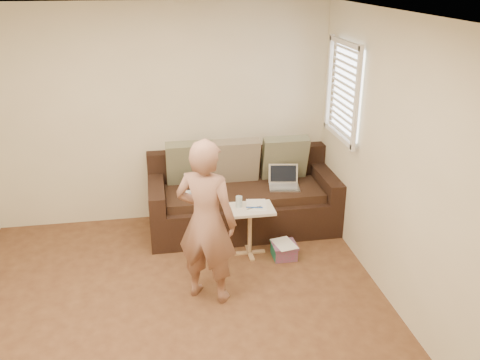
{
  "coord_description": "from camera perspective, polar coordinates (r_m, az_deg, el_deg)",
  "views": [
    {
      "loc": [
        -0.09,
        -3.69,
        2.93
      ],
      "look_at": [
        0.8,
        1.4,
        0.78
      ],
      "focal_mm": 38.45,
      "sensor_mm": 36.0,
      "label": 1
    }
  ],
  "objects": [
    {
      "name": "floor",
      "position": [
        4.72,
        -6.95,
        -16.03
      ],
      "size": [
        4.5,
        4.5,
        0.0
      ],
      "primitive_type": "plane",
      "color": "#4C2C1C",
      "rests_on": "ground"
    },
    {
      "name": "ceiling",
      "position": [
        3.71,
        -8.9,
        17.21
      ],
      "size": [
        4.5,
        4.5,
        0.0
      ],
      "primitive_type": "plane",
      "rotation": [
        3.14,
        0.0,
        0.0
      ],
      "color": "white",
      "rests_on": "wall_back"
    },
    {
      "name": "wall_back",
      "position": [
        6.16,
        -8.78,
        6.98
      ],
      "size": [
        4.0,
        0.0,
        4.0
      ],
      "primitive_type": "plane",
      "rotation": [
        1.57,
        0.0,
        0.0
      ],
      "color": "beige",
      "rests_on": "ground"
    },
    {
      "name": "wall_right",
      "position": [
        4.55,
        18.24,
        0.37
      ],
      "size": [
        0.0,
        4.5,
        4.5
      ],
      "primitive_type": "plane",
      "rotation": [
        1.57,
        0.0,
        -1.57
      ],
      "color": "beige",
      "rests_on": "ground"
    },
    {
      "name": "window_blinds",
      "position": [
        5.71,
        11.43,
        9.7
      ],
      "size": [
        0.12,
        0.88,
        1.08
      ],
      "primitive_type": null,
      "color": "white",
      "rests_on": "wall_right"
    },
    {
      "name": "sofa",
      "position": [
        6.1,
        0.32,
        -1.69
      ],
      "size": [
        2.2,
        0.95,
        0.85
      ],
      "primitive_type": null,
      "color": "black",
      "rests_on": "ground"
    },
    {
      "name": "pillow_left",
      "position": [
        6.08,
        -5.6,
        1.87
      ],
      "size": [
        0.55,
        0.29,
        0.57
      ],
      "primitive_type": null,
      "rotation": [
        0.28,
        0.0,
        0.0
      ],
      "color": "#5C5F46",
      "rests_on": "sofa"
    },
    {
      "name": "pillow_mid",
      "position": [
        6.12,
        -0.45,
        2.12
      ],
      "size": [
        0.55,
        0.27,
        0.57
      ],
      "primitive_type": null,
      "rotation": [
        0.24,
        0.0,
        0.0
      ],
      "color": "#6C624D",
      "rests_on": "sofa"
    },
    {
      "name": "pillow_right",
      "position": [
        6.25,
        4.98,
        2.46
      ],
      "size": [
        0.55,
        0.28,
        0.57
      ],
      "primitive_type": null,
      "rotation": [
        0.26,
        0.0,
        0.0
      ],
      "color": "#5C5F46",
      "rests_on": "sofa"
    },
    {
      "name": "laptop_silver",
      "position": [
        6.07,
        4.93,
        -0.9
      ],
      "size": [
        0.39,
        0.31,
        0.23
      ],
      "primitive_type": null,
      "rotation": [
        0.0,
        0.0,
        -0.17
      ],
      "color": "#B7BABC",
      "rests_on": "sofa"
    },
    {
      "name": "laptop_white",
      "position": [
        5.91,
        -4.23,
        -1.55
      ],
      "size": [
        0.38,
        0.33,
        0.23
      ],
      "primitive_type": null,
      "rotation": [
        0.0,
        0.0,
        0.33
      ],
      "color": "white",
      "rests_on": "sofa"
    },
    {
      "name": "person",
      "position": [
        4.67,
        -3.76,
        -4.66
      ],
      "size": [
        0.7,
        0.62,
        1.59
      ],
      "primitive_type": "imported",
      "rotation": [
        0.0,
        0.0,
        2.64
      ],
      "color": "#8D574D",
      "rests_on": "ground"
    },
    {
      "name": "side_table",
      "position": [
        5.6,
        1.09,
        -5.67
      ],
      "size": [
        0.51,
        0.35,
        0.56
      ],
      "primitive_type": null,
      "color": "silver",
      "rests_on": "ground"
    },
    {
      "name": "drinking_glass",
      "position": [
        5.48,
        -0.11,
        -2.41
      ],
      "size": [
        0.07,
        0.07,
        0.12
      ],
      "primitive_type": null,
      "color": "silver",
      "rests_on": "side_table"
    },
    {
      "name": "scissors",
      "position": [
        5.47,
        1.61,
        -3.07
      ],
      "size": [
        0.19,
        0.11,
        0.02
      ],
      "primitive_type": null,
      "rotation": [
        0.0,
        0.0,
        -0.05
      ],
      "color": "silver",
      "rests_on": "side_table"
    },
    {
      "name": "paper_on_table",
      "position": [
        5.54,
        1.83,
        -2.78
      ],
      "size": [
        0.25,
        0.33,
        0.0
      ],
      "primitive_type": null,
      "rotation": [
        0.0,
        0.0,
        -0.14
      ],
      "color": "white",
      "rests_on": "side_table"
    },
    {
      "name": "striped_box",
      "position": [
        5.65,
        4.91,
        -7.78
      ],
      "size": [
        0.26,
        0.26,
        0.17
      ],
      "primitive_type": null,
      "color": "#D21F7E",
      "rests_on": "ground"
    }
  ]
}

